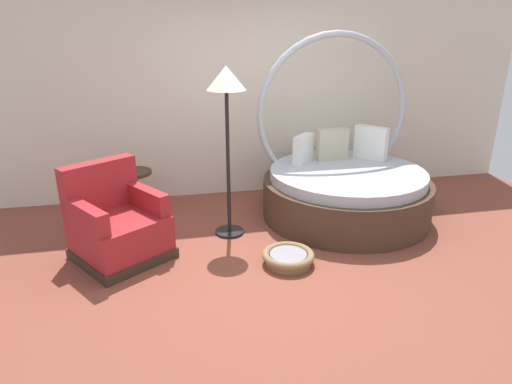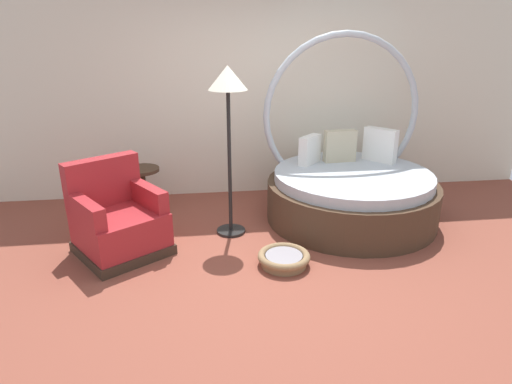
{
  "view_description": "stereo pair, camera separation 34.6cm",
  "coord_description": "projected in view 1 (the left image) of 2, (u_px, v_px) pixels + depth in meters",
  "views": [
    {
      "loc": [
        -0.99,
        -3.6,
        2.16
      ],
      "look_at": [
        -0.1,
        0.63,
        0.55
      ],
      "focal_mm": 30.89,
      "sensor_mm": 36.0,
      "label": 1
    },
    {
      "loc": [
        -0.65,
        -3.66,
        2.16
      ],
      "look_at": [
        -0.1,
        0.63,
        0.55
      ],
      "focal_mm": 30.89,
      "sensor_mm": 36.0,
      "label": 2
    }
  ],
  "objects": [
    {
      "name": "red_armchair",
      "position": [
        117.0,
        226.0,
        4.34
      ],
      "size": [
        1.11,
        1.11,
        0.94
      ],
      "color": "#38281E",
      "rests_on": "ground_plane"
    },
    {
      "name": "ground_plane",
      "position": [
        280.0,
        268.0,
        4.25
      ],
      "size": [
        8.0,
        8.0,
        0.02
      ],
      "primitive_type": "cube",
      "color": "brown"
    },
    {
      "name": "pet_basket",
      "position": [
        288.0,
        257.0,
        4.28
      ],
      "size": [
        0.51,
        0.51,
        0.13
      ],
      "color": "#8E704C",
      "rests_on": "ground_plane"
    },
    {
      "name": "round_daybed",
      "position": [
        344.0,
        183.0,
        5.34
      ],
      "size": [
        2.0,
        2.0,
        2.15
      ],
      "color": "#473323",
      "rests_on": "ground_plane"
    },
    {
      "name": "floor_lamp",
      "position": [
        227.0,
        95.0,
        4.42
      ],
      "size": [
        0.4,
        0.4,
        1.82
      ],
      "color": "black",
      "rests_on": "ground_plane"
    },
    {
      "name": "back_wall",
      "position": [
        239.0,
        84.0,
        5.77
      ],
      "size": [
        8.0,
        0.12,
        2.94
      ],
      "primitive_type": "cube",
      "color": "silver",
      "rests_on": "ground_plane"
    },
    {
      "name": "side_table",
      "position": [
        134.0,
        178.0,
        5.42
      ],
      "size": [
        0.44,
        0.44,
        0.52
      ],
      "color": "#473323",
      "rests_on": "ground_plane"
    }
  ]
}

